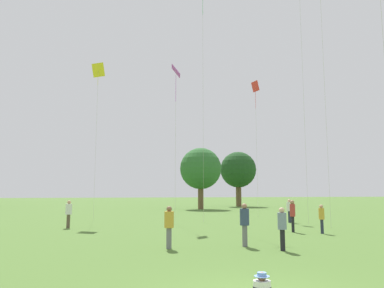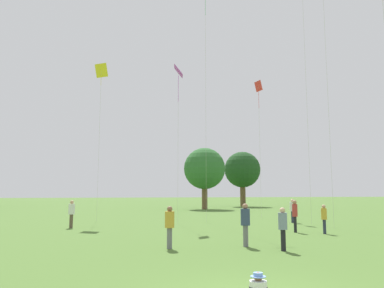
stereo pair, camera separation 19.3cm
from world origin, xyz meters
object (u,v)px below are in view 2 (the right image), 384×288
Objects in this scene: kite_4 at (205,3)px; person_standing_2 at (170,223)px; person_standing_5 at (283,225)px; person_standing_7 at (72,212)px; person_standing_4 at (245,221)px; person_standing_6 at (292,209)px; person_standing_1 at (295,213)px; distant_tree_2 at (205,169)px; kite_8 at (101,75)px; person_standing_3 at (324,216)px; kite_2 at (259,91)px; distant_tree_3 at (242,170)px; kite_5 at (178,77)px.

person_standing_2 is at bearing -68.97° from kite_4.
person_standing_5 is 0.96× the size of person_standing_7.
person_standing_4 is 12.96m from person_standing_6.
distant_tree_2 reaches higher than person_standing_1.
kite_8 reaches higher than person_standing_7.
person_standing_2 is 4.37m from person_standing_5.
person_standing_6 is at bearing 25.16° from kite_4.
person_standing_7 is (-8.59, 11.49, 0.03)m from person_standing_5.
person_standing_6 is at bearing 103.39° from person_standing_2.
person_standing_2 is 1.08× the size of person_standing_3.
kite_2 is 26.75m from distant_tree_3.
distant_tree_2 is (5.47, 20.71, -11.84)m from kite_4.
person_standing_7 is at bearing -86.75° from person_standing_1.
person_standing_5 is 14.35m from person_standing_7.
kite_2 is 13.71m from kite_8.
person_standing_2 is at bearing 1.12° from person_standing_4.
kite_8 is (-10.82, 11.06, 10.58)m from person_standing_1.
person_standing_4 is 0.20× the size of distant_tree_3.
distant_tree_3 reaches higher than person_standing_6.
person_standing_6 is at bearing 3.72° from person_standing_3.
person_standing_1 is 13.50m from person_standing_7.
person_standing_1 is 1.01× the size of person_standing_4.
person_standing_3 is 0.91× the size of person_standing_7.
person_standing_1 is 18.74m from kite_8.
person_standing_4 is 19.80m from kite_8.
person_standing_5 is 0.13× the size of kite_8.
person_standing_6 is at bearing 122.79° from person_standing_7.
person_standing_7 is 0.15× the size of kite_5.
kite_8 is at bearing -107.70° from person_standing_1.
person_standing_7 is 19.05m from kite_2.
person_standing_3 is 14.98m from person_standing_7.
person_standing_3 is at bearing 80.14° from person_standing_2.
kite_8 is (-6.17, 15.52, 10.63)m from person_standing_4.
person_standing_5 is at bearing -116.56° from kite_5.
person_standing_3 is at bearing 94.02° from person_standing_6.
person_standing_5 is at bearing 39.04° from person_standing_2.
person_standing_5 is (0.97, -1.40, -0.06)m from person_standing_4.
person_standing_3 is at bearing -104.46° from distant_tree_3.
distant_tree_3 reaches higher than person_standing_3.
kite_2 is at bearing -99.52° from kite_8.
kite_5 is (-8.19, -4.51, -0.62)m from kite_2.
person_standing_4 is at bearing 56.93° from person_standing_2.
person_standing_6 is 17.29m from kite_4.
kite_8 is 1.47× the size of distant_tree_3.
kite_4 reaches higher than kite_5.
person_standing_5 is at bearing -108.95° from distant_tree_3.
person_standing_4 is 20.33m from kite_4.
person_standing_7 is 0.21× the size of distant_tree_2.
person_standing_3 is 0.19× the size of distant_tree_2.
person_standing_2 reaches higher than person_standing_5.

